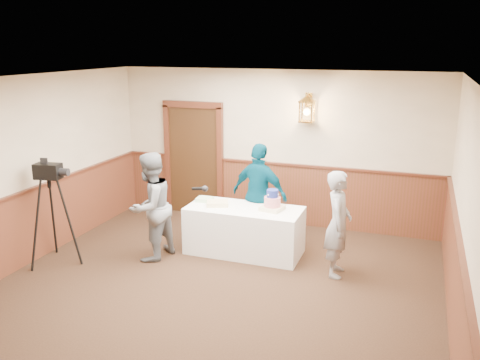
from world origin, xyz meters
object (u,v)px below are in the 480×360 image
object	(u,v)px
display_table	(244,230)
interviewer	(151,207)
sheet_cake_green	(205,199)
tv_camera_rig	(53,219)
baker	(338,224)
assistant_p	(259,194)
sheet_cake_yellow	(218,203)
tiered_cake	(272,202)

from	to	relation	value
display_table	interviewer	xyz separation A→B (m)	(-1.27, -0.68, 0.46)
sheet_cake_green	tv_camera_rig	bearing A→B (deg)	-142.24
sheet_cake_green	baker	size ratio (longest dim) A/B	0.17
assistant_p	tv_camera_rig	xyz separation A→B (m)	(-2.67, -1.79, -0.15)
sheet_cake_yellow	tiered_cake	bearing A→B (deg)	4.48
display_table	sheet_cake_green	distance (m)	0.83
baker	interviewer	bearing A→B (deg)	93.18
interviewer	tiered_cake	bearing A→B (deg)	124.33
baker	assistant_p	bearing A→B (deg)	56.89
interviewer	assistant_p	bearing A→B (deg)	141.49
assistant_p	tv_camera_rig	bearing A→B (deg)	47.24
sheet_cake_green	interviewer	size ratio (longest dim) A/B	0.15
baker	sheet_cake_yellow	bearing A→B (deg)	77.57
sheet_cake_green	display_table	bearing A→B (deg)	-8.28
tiered_cake	interviewer	size ratio (longest dim) A/B	0.22
display_table	assistant_p	size ratio (longest dim) A/B	1.07
tv_camera_rig	baker	bearing A→B (deg)	4.60
tiered_cake	baker	bearing A→B (deg)	-17.33
sheet_cake_green	assistant_p	size ratio (longest dim) A/B	0.15
sheet_cake_yellow	assistant_p	world-z (taller)	assistant_p
sheet_cake_yellow	baker	world-z (taller)	baker
display_table	tiered_cake	distance (m)	0.67
display_table	sheet_cake_green	size ratio (longest dim) A/B	6.99
tv_camera_rig	interviewer	bearing A→B (deg)	16.89
display_table	sheet_cake_yellow	distance (m)	0.60
display_table	interviewer	bearing A→B (deg)	-151.88
display_table	tv_camera_rig	xyz separation A→B (m)	(-2.57, -1.33, 0.32)
assistant_p	baker	bearing A→B (deg)	164.95
sheet_cake_yellow	sheet_cake_green	size ratio (longest dim) A/B	1.31
tv_camera_rig	sheet_cake_yellow	bearing A→B (deg)	21.71
sheet_cake_green	assistant_p	xyz separation A→B (m)	(0.82, 0.36, 0.06)
interviewer	baker	size ratio (longest dim) A/B	1.09
sheet_cake_green	baker	xyz separation A→B (m)	(2.23, -0.40, -0.01)
assistant_p	tv_camera_rig	world-z (taller)	assistant_p
interviewer	baker	distance (m)	2.81
tiered_cake	assistant_p	bearing A→B (deg)	128.67
tv_camera_rig	sheet_cake_green	bearing A→B (deg)	28.14
assistant_p	tv_camera_rig	size ratio (longest dim) A/B	1.09
interviewer	baker	xyz separation A→B (m)	(2.78, 0.39, -0.07)
sheet_cake_green	tv_camera_rig	xyz separation A→B (m)	(-1.85, -1.43, -0.09)
interviewer	tv_camera_rig	xyz separation A→B (m)	(-1.30, -0.65, -0.14)
interviewer	baker	bearing A→B (deg)	109.50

